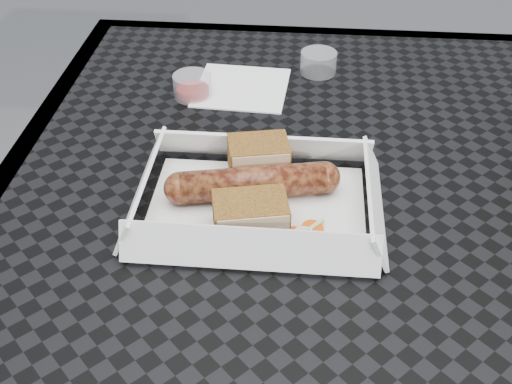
# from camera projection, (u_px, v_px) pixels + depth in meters

# --- Properties ---
(patio_table) EXTENTS (0.80, 0.80, 0.74)m
(patio_table) POSITION_uv_depth(u_px,v_px,m) (350.00, 233.00, 0.75)
(patio_table) COLOR black
(patio_table) RESTS_ON ground
(food_tray) EXTENTS (0.22, 0.15, 0.00)m
(food_tray) POSITION_uv_depth(u_px,v_px,m) (257.00, 207.00, 0.66)
(food_tray) COLOR white
(food_tray) RESTS_ON patio_table
(bratwurst) EXTENTS (0.18, 0.07, 0.03)m
(bratwurst) POSITION_uv_depth(u_px,v_px,m) (253.00, 183.00, 0.66)
(bratwurst) COLOR brown
(bratwurst) RESTS_ON food_tray
(bread_near) EXTENTS (0.07, 0.06, 0.04)m
(bread_near) POSITION_uv_depth(u_px,v_px,m) (259.00, 158.00, 0.69)
(bread_near) COLOR brown
(bread_near) RESTS_ON food_tray
(bread_far) EXTENTS (0.08, 0.06, 0.04)m
(bread_far) POSITION_uv_depth(u_px,v_px,m) (251.00, 216.00, 0.62)
(bread_far) COLOR brown
(bread_far) RESTS_ON food_tray
(veg_garnish) EXTENTS (0.03, 0.03, 0.00)m
(veg_garnish) POSITION_uv_depth(u_px,v_px,m) (306.00, 232.00, 0.62)
(veg_garnish) COLOR #E14809
(veg_garnish) RESTS_ON food_tray
(napkin) EXTENTS (0.13, 0.13, 0.00)m
(napkin) POSITION_uv_depth(u_px,v_px,m) (242.00, 87.00, 0.86)
(napkin) COLOR white
(napkin) RESTS_ON patio_table
(condiment_cup_sauce) EXTENTS (0.05, 0.05, 0.03)m
(condiment_cup_sauce) POSITION_uv_depth(u_px,v_px,m) (192.00, 86.00, 0.83)
(condiment_cup_sauce) COLOR #95100A
(condiment_cup_sauce) RESTS_ON patio_table
(condiment_cup_empty) EXTENTS (0.05, 0.05, 0.03)m
(condiment_cup_empty) POSITION_uv_depth(u_px,v_px,m) (318.00, 62.00, 0.89)
(condiment_cup_empty) COLOR silver
(condiment_cup_empty) RESTS_ON patio_table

